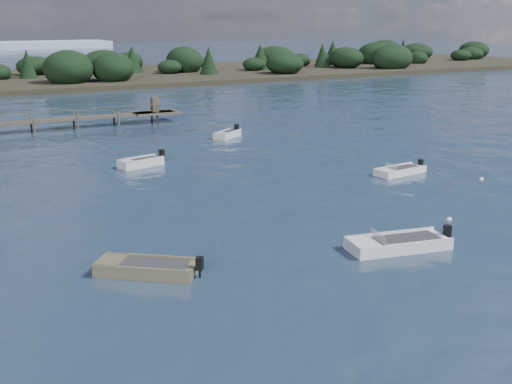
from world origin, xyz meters
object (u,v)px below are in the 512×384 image
dinghy_mid_white_b (400,172)px  tender_far_grey_b (227,136)px  dinghy_mid_white_a (398,246)px  tender_far_white (141,164)px  dinghy_mid_grey (147,270)px

dinghy_mid_white_b → tender_far_grey_b: size_ratio=1.27×
dinghy_mid_white_a → tender_far_grey_b: bearing=79.2°
tender_far_white → dinghy_mid_white_a: bearing=-77.5°
dinghy_mid_white_a → dinghy_mid_grey: bearing=166.5°
tender_far_white → tender_far_grey_b: 13.66m
tender_far_grey_b → dinghy_mid_grey: size_ratio=0.77×
dinghy_mid_white_a → dinghy_mid_grey: size_ratio=1.23×
dinghy_mid_grey → dinghy_mid_white_b: bearing=22.2°
tender_far_grey_b → dinghy_mid_grey: tender_far_grey_b is taller
dinghy_mid_white_b → dinghy_mid_grey: bearing=-157.8°
dinghy_mid_white_b → dinghy_mid_white_a: 16.10m
tender_far_white → dinghy_mid_white_a: (5.22, -23.54, -0.02)m
dinghy_mid_white_a → dinghy_mid_grey: dinghy_mid_white_a is taller
dinghy_mid_grey → dinghy_mid_white_a: bearing=-13.5°
dinghy_mid_white_b → tender_far_grey_b: 19.76m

